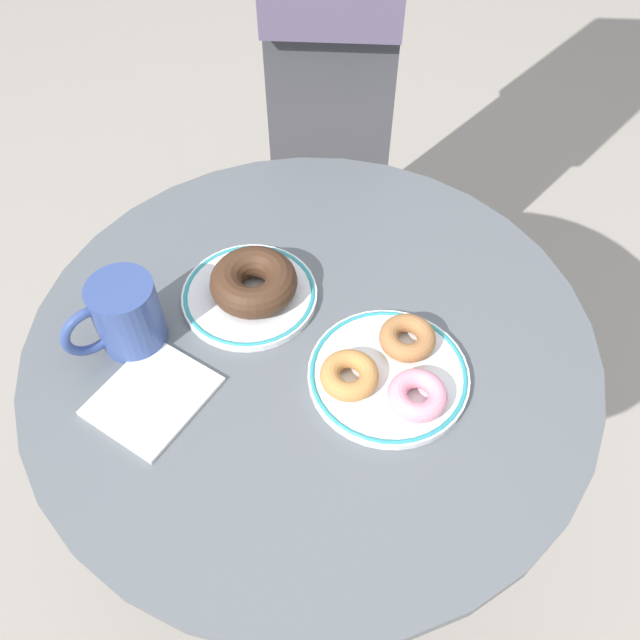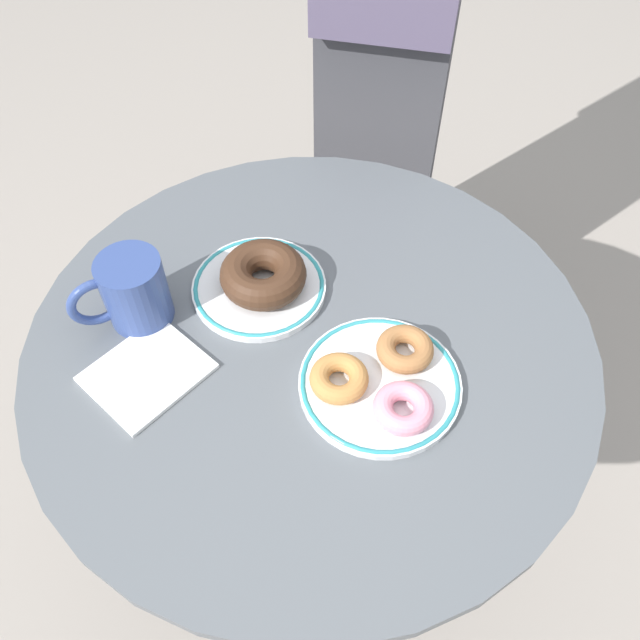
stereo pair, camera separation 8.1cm
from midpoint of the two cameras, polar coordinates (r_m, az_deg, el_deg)
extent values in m
cube|color=#9E9389|center=(1.50, -2.11, -18.65)|extent=(7.00, 7.00, 0.02)
cylinder|color=#565B60|center=(0.85, -3.53, -2.16)|extent=(0.73, 0.73, 0.02)
cylinder|color=#565B60|center=(1.15, -2.66, -12.42)|extent=(0.06, 0.06, 0.68)
cylinder|color=#565B60|center=(1.48, -2.13, -18.36)|extent=(0.39, 0.39, 0.03)
cylinder|color=white|center=(0.89, -8.72, 1.96)|extent=(0.18, 0.18, 0.01)
torus|color=teal|center=(0.89, -8.74, 2.10)|extent=(0.18, 0.18, 0.01)
cylinder|color=white|center=(0.80, 3.05, -4.99)|extent=(0.20, 0.20, 0.01)
torus|color=teal|center=(0.80, 3.06, -4.86)|extent=(0.19, 0.19, 0.01)
torus|color=#422819|center=(0.87, -8.45, 3.12)|extent=(0.16, 0.16, 0.04)
torus|color=pink|center=(0.77, 5.44, -6.71)|extent=(0.10, 0.10, 0.02)
torus|color=#A36B3D|center=(0.81, 4.76, -1.73)|extent=(0.08, 0.08, 0.02)
torus|color=#BC7F42|center=(0.78, -0.42, -4.98)|extent=(0.10, 0.10, 0.02)
cube|color=white|center=(0.82, -17.08, -6.50)|extent=(0.15, 0.16, 0.01)
cylinder|color=#334784|center=(0.85, -18.98, 0.30)|extent=(0.08, 0.08, 0.10)
torus|color=#334784|center=(0.84, -21.87, -1.05)|extent=(0.01, 0.08, 0.07)
cube|color=#3D3D42|center=(1.52, -0.50, 12.28)|extent=(0.42, 0.40, 0.87)
camera|label=1|loc=(0.04, -92.87, -3.66)|focal=37.00mm
camera|label=2|loc=(0.04, 87.13, 3.66)|focal=37.00mm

